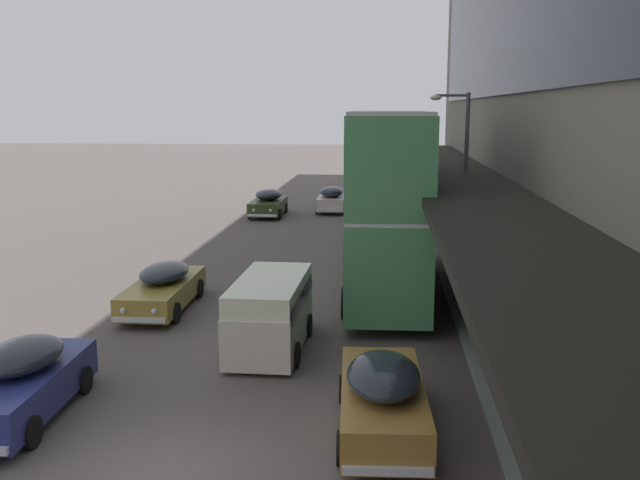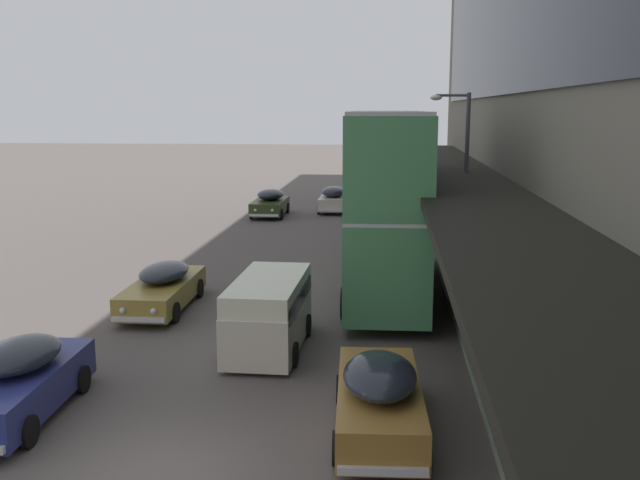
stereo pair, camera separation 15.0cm
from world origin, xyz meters
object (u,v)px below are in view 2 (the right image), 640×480
Objects in this scene: sedan_second_mid at (379,396)px; sedan_second_near at (163,287)px; transit_bus_kerbside_front at (385,196)px; sedan_lead_near at (270,203)px; pedestrian_at_kerb at (521,304)px; vw_van at (270,309)px; sedan_lead_mid at (17,381)px; sedan_oncoming_rear at (390,173)px; sedan_far_back at (334,199)px; street_lamp at (461,170)px; sedan_trailing_near at (386,180)px.

sedan_second_near is at bearing 130.15° from sedan_second_mid.
transit_bus_kerbside_front is 2.50× the size of sedan_lead_near.
vw_van is at bearing -173.29° from pedestrian_at_kerb.
sedan_oncoming_rear reaches higher than sedan_lead_mid.
sedan_far_back is 0.63× the size of street_lamp.
sedan_second_mid is at bearing -83.89° from sedan_far_back.
transit_bus_kerbside_front is 7.51m from vw_van.
sedan_trailing_near is 0.92× the size of sedan_second_near.
sedan_oncoming_rear is 19.20m from sedan_far_back.
sedan_lead_mid reaches higher than sedan_second_near.
pedestrian_at_kerb is at bearing -83.55° from street_lamp.
pedestrian_at_kerb is (10.90, -2.73, 0.46)m from sedan_second_near.
sedan_lead_near is 1.06× the size of sedan_far_back.
sedan_lead_mid reaches higher than sedan_trailing_near.
sedan_second_mid is at bearing -58.42° from vw_van.
sedan_oncoming_rear is 0.89× the size of sedan_second_near.
sedan_trailing_near is at bearing -93.77° from sedan_oncoming_rear.
sedan_far_back is 18.81m from street_lamp.
transit_bus_kerbside_front is 2.51× the size of sedan_lead_mid.
sedan_lead_near is (-6.91, -15.23, 0.01)m from sedan_trailing_near.
sedan_oncoming_rear reaches higher than sedan_second_near.
sedan_oncoming_rear is at bearing 85.87° from vw_van.
vw_van is at bearing -115.18° from transit_bus_kerbside_front.
street_lamp is (2.61, -36.30, 3.35)m from sedan_oncoming_rear.
street_lamp is (10.46, 13.75, 3.37)m from sedan_lead_mid.
street_lamp reaches higher than vw_van.
sedan_lead_mid is at bearing -133.42° from vw_van.
sedan_lead_mid is 0.97× the size of sedan_second_mid.
sedan_second_mid is (7.62, -0.10, 0.00)m from sedan_lead_mid.
sedan_second_near is at bearing -90.23° from sedan_lead_near.
sedan_trailing_near is 1.00× the size of sedan_lead_near.
sedan_lead_mid is at bearing -153.62° from pedestrian_at_kerb.
vw_van is (-3.04, -6.47, -2.32)m from transit_bus_kerbside_front.
pedestrian_at_kerb is (3.53, -44.40, 0.38)m from sedan_oncoming_rear.
sedan_second_mid is 1.09× the size of sedan_far_back.
transit_bus_kerbside_front reaches higher than sedan_trailing_near.
sedan_second_mid is (-0.23, -50.14, -0.02)m from sedan_oncoming_rear.
street_lamp reaches higher than pedestrian_at_kerb.
sedan_second_near is 11.85m from street_lamp.
vw_van is at bearing -89.32° from sedan_far_back.
street_lamp is at bearing -57.01° from sedan_lead_near.
transit_bus_kerbside_front reaches higher than sedan_lead_mid.
sedan_trailing_near is 44.33m from sedan_second_mid.
vw_van is (4.11, -3.53, 0.37)m from sedan_second_near.
transit_bus_kerbside_front is at bearing 89.99° from sedan_second_mid.
transit_bus_kerbside_front is 3.81m from street_lamp.
sedan_oncoming_rear is (0.22, 38.74, -2.61)m from transit_bus_kerbside_front.
sedan_lead_near is (-7.06, 29.10, 0.01)m from sedan_second_mid.
sedan_oncoming_rear is (7.85, 50.05, 0.02)m from sedan_lead_mid.
sedan_far_back is 26.51m from pedestrian_at_kerb.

